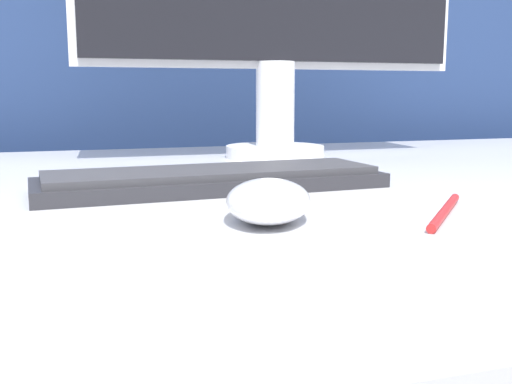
% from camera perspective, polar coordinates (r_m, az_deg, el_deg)
% --- Properties ---
extents(partition_panel, '(5.00, 0.03, 1.38)m').
position_cam_1_polar(partition_panel, '(1.34, -9.83, 2.45)').
color(partition_panel, navy).
rests_on(partition_panel, ground_plane).
extents(computer_mouse_near, '(0.11, 0.13, 0.04)m').
position_cam_1_polar(computer_mouse_near, '(0.51, 1.19, -0.81)').
color(computer_mouse_near, white).
rests_on(computer_mouse_near, desk).
extents(keyboard, '(0.40, 0.14, 0.02)m').
position_cam_1_polar(keyboard, '(0.68, -4.12, 1.20)').
color(keyboard, '#28282D').
rests_on(keyboard, desk).
extents(pen, '(0.11, 0.12, 0.01)m').
position_cam_1_polar(pen, '(0.56, 17.53, -1.76)').
color(pen, red).
rests_on(pen, desk).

